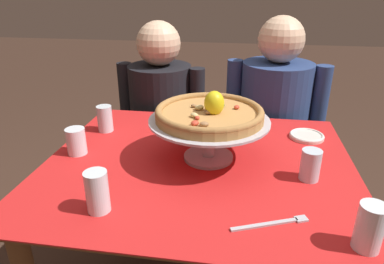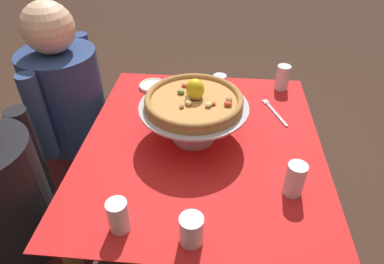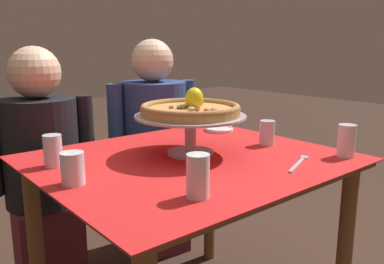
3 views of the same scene
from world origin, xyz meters
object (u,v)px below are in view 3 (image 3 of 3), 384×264
at_px(water_glass_back_left, 53,153).
at_px(water_glass_side_right, 267,135).
at_px(side_plate, 219,129).
at_px(diner_left, 43,176).
at_px(water_glass_front_right, 346,142).
at_px(dinner_fork, 299,163).
at_px(pizza, 191,109).
at_px(diner_right, 154,150).
at_px(pizza_stand, 190,125).
at_px(water_glass_front_left, 198,179).
at_px(water_glass_side_left, 73,170).

bearing_deg(water_glass_back_left, water_glass_side_right, -19.00).
xyz_separation_m(side_plate, diner_left, (-0.71, 0.42, -0.19)).
xyz_separation_m(water_glass_front_right, side_plate, (-0.05, 0.63, -0.05)).
bearing_deg(diner_left, dinner_fork, -61.32).
bearing_deg(pizza, diner_right, 67.03).
bearing_deg(side_plate, water_glass_side_right, -97.10).
height_order(pizza_stand, pizza, pizza).
relative_size(water_glass_front_left, water_glass_side_left, 1.24).
height_order(pizza_stand, diner_right, diner_right).
xyz_separation_m(water_glass_front_right, diner_right, (-0.15, 1.04, -0.21)).
bearing_deg(water_glass_front_right, side_plate, 94.18).
distance_m(water_glass_front_left, water_glass_side_right, 0.65).
bearing_deg(water_glass_side_right, pizza_stand, 164.59).
bearing_deg(side_plate, pizza, -147.73).
relative_size(pizza, dinner_fork, 1.80).
bearing_deg(pizza_stand, water_glass_front_left, -127.09).
relative_size(water_glass_side_left, diner_left, 0.09).
relative_size(side_plate, dinner_fork, 0.66).
relative_size(water_glass_front_left, water_glass_front_right, 1.00).
height_order(water_glass_back_left, water_glass_side_right, water_glass_back_left).
height_order(pizza_stand, water_glass_side_left, pizza_stand).
relative_size(dinner_fork, diner_left, 0.18).
relative_size(water_glass_back_left, water_glass_side_right, 1.07).
relative_size(water_glass_side_left, side_plate, 0.72).
bearing_deg(diner_right, water_glass_side_left, -138.07).
height_order(water_glass_side_right, dinner_fork, water_glass_side_right).
bearing_deg(side_plate, water_glass_back_left, -176.19).
distance_m(pizza, water_glass_back_left, 0.51).
height_order(water_glass_front_right, diner_left, diner_left).
relative_size(pizza, water_glass_front_left, 3.06).
height_order(water_glass_front_left, diner_right, diner_right).
distance_m(water_glass_back_left, side_plate, 0.83).
xyz_separation_m(side_plate, diner_right, (-0.10, 0.41, -0.17)).
bearing_deg(water_glass_back_left, pizza, -21.55).
distance_m(water_glass_front_right, water_glass_side_right, 0.31).
xyz_separation_m(water_glass_front_left, water_glass_back_left, (-0.19, 0.53, -0.01)).
bearing_deg(diner_left, pizza, -63.01).
xyz_separation_m(pizza_stand, diner_right, (0.27, 0.64, -0.27)).
relative_size(water_glass_front_right, water_glass_back_left, 1.10).
xyz_separation_m(pizza, water_glass_side_right, (0.33, -0.09, -0.13)).
bearing_deg(water_glass_back_left, water_glass_side_left, -96.44).
xyz_separation_m(water_glass_back_left, dinner_fork, (0.67, -0.52, -0.04)).
xyz_separation_m(water_glass_front_right, diner_left, (-0.76, 1.05, -0.24)).
distance_m(water_glass_front_left, water_glass_front_right, 0.69).
distance_m(pizza_stand, pizza, 0.06).
xyz_separation_m(water_glass_front_left, diner_left, (-0.07, 1.01, -0.24)).
xyz_separation_m(pizza, water_glass_front_left, (-0.27, -0.35, -0.12)).
distance_m(water_glass_side_left, water_glass_side_right, 0.82).
height_order(water_glass_side_right, diner_right, diner_right).
bearing_deg(dinner_fork, diner_left, 118.68).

